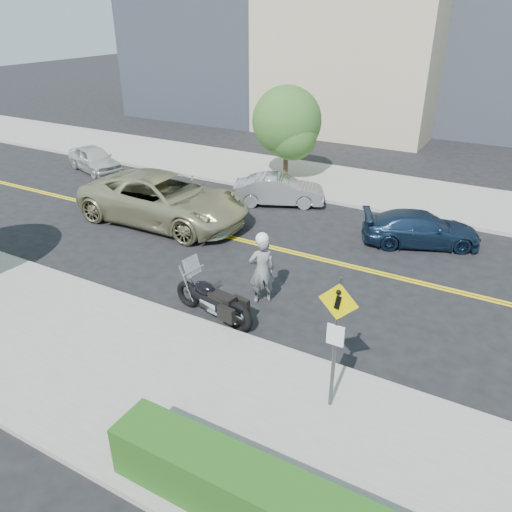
{
  "coord_description": "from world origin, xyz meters",
  "views": [
    {
      "loc": [
        6.7,
        -13.89,
        7.54
      ],
      "look_at": [
        0.55,
        -2.93,
        1.2
      ],
      "focal_mm": 35.0,
      "sensor_mm": 36.0,
      "label": 1
    }
  ],
  "objects_px": {
    "pedestrian_sign": "(336,332)",
    "parked_car_blue": "(421,229)",
    "motorcyclist": "(262,268)",
    "motorcycle": "(213,292)",
    "parked_car_white": "(94,159)",
    "parked_car_silver": "(279,190)",
    "suv": "(164,199)"
  },
  "relations": [
    {
      "from": "motorcyclist",
      "to": "parked_car_white",
      "type": "distance_m",
      "value": 14.95
    },
    {
      "from": "suv",
      "to": "motorcyclist",
      "type": "bearing_deg",
      "value": -119.84
    },
    {
      "from": "suv",
      "to": "parked_car_silver",
      "type": "bearing_deg",
      "value": -38.63
    },
    {
      "from": "motorcycle",
      "to": "parked_car_silver",
      "type": "distance_m",
      "value": 8.83
    },
    {
      "from": "parked_car_blue",
      "to": "suv",
      "type": "bearing_deg",
      "value": 83.49
    },
    {
      "from": "motorcyclist",
      "to": "parked_car_blue",
      "type": "distance_m",
      "value": 6.77
    },
    {
      "from": "motorcycle",
      "to": "parked_car_white",
      "type": "distance_m",
      "value": 14.98
    },
    {
      "from": "motorcycle",
      "to": "parked_car_blue",
      "type": "relative_size",
      "value": 0.64
    },
    {
      "from": "pedestrian_sign",
      "to": "parked_car_blue",
      "type": "xyz_separation_m",
      "value": [
        -0.27,
        9.11,
        -1.38
      ]
    },
    {
      "from": "parked_car_white",
      "to": "parked_car_blue",
      "type": "bearing_deg",
      "value": -73.47
    },
    {
      "from": "motorcyclist",
      "to": "suv",
      "type": "distance_m",
      "value": 6.89
    },
    {
      "from": "pedestrian_sign",
      "to": "motorcycle",
      "type": "distance_m",
      "value": 4.53
    },
    {
      "from": "parked_car_white",
      "to": "parked_car_silver",
      "type": "distance_m",
      "value": 10.22
    },
    {
      "from": "suv",
      "to": "parked_car_silver",
      "type": "relative_size",
      "value": 1.79
    },
    {
      "from": "motorcyclist",
      "to": "parked_car_silver",
      "type": "bearing_deg",
      "value": -108.15
    },
    {
      "from": "motorcycle",
      "to": "suv",
      "type": "distance_m",
      "value": 7.05
    },
    {
      "from": "pedestrian_sign",
      "to": "motorcycle",
      "type": "height_order",
      "value": "pedestrian_sign"
    },
    {
      "from": "motorcyclist",
      "to": "pedestrian_sign",
      "type": "bearing_deg",
      "value": 95.4
    },
    {
      "from": "motorcyclist",
      "to": "motorcycle",
      "type": "bearing_deg",
      "value": 19.58
    },
    {
      "from": "pedestrian_sign",
      "to": "suv",
      "type": "distance_m",
      "value": 11.33
    },
    {
      "from": "motorcycle",
      "to": "parked_car_silver",
      "type": "xyz_separation_m",
      "value": [
        -2.36,
        8.51,
        -0.17
      ]
    },
    {
      "from": "pedestrian_sign",
      "to": "parked_car_blue",
      "type": "distance_m",
      "value": 9.22
    },
    {
      "from": "parked_car_white",
      "to": "parked_car_silver",
      "type": "bearing_deg",
      "value": -68.79
    },
    {
      "from": "motorcycle",
      "to": "motorcyclist",
      "type": "bearing_deg",
      "value": 70.42
    },
    {
      "from": "suv",
      "to": "motorcycle",
      "type": "bearing_deg",
      "value": -132.47
    },
    {
      "from": "pedestrian_sign",
      "to": "motorcycle",
      "type": "xyz_separation_m",
      "value": [
        -4.02,
        1.71,
        -1.18
      ]
    },
    {
      "from": "parked_car_white",
      "to": "parked_car_silver",
      "type": "xyz_separation_m",
      "value": [
        10.21,
        0.37,
        -0.01
      ]
    },
    {
      "from": "motorcyclist",
      "to": "parked_car_blue",
      "type": "xyz_separation_m",
      "value": [
        3.01,
        6.05,
        -0.48
      ]
    },
    {
      "from": "parked_car_silver",
      "to": "parked_car_blue",
      "type": "bearing_deg",
      "value": -124.36
    },
    {
      "from": "pedestrian_sign",
      "to": "motorcyclist",
      "type": "height_order",
      "value": "pedestrian_sign"
    },
    {
      "from": "suv",
      "to": "parked_car_blue",
      "type": "height_order",
      "value": "suv"
    },
    {
      "from": "motorcycle",
      "to": "parked_car_white",
      "type": "xyz_separation_m",
      "value": [
        -12.57,
        8.14,
        -0.16
      ]
    }
  ]
}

